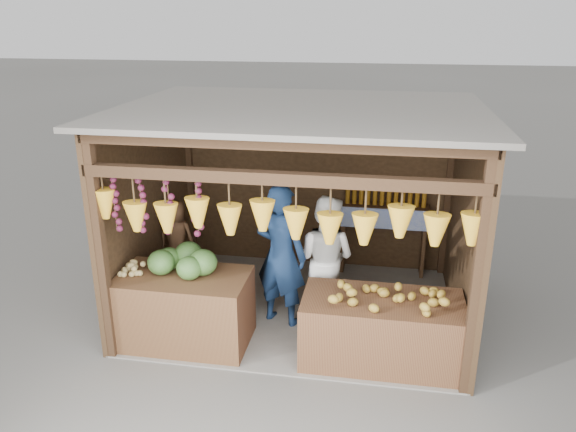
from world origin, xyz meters
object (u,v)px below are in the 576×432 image
object	(u,v)px
man_standing	(281,255)
woman_standing	(325,258)
counter_left	(185,309)
vendor_seated	(177,238)
counter_right	(381,331)

from	to	relation	value
man_standing	woman_standing	xyz separation A→B (m)	(0.52, 0.22, -0.10)
counter_left	vendor_seated	size ratio (longest dim) A/B	1.43
counter_right	woman_standing	world-z (taller)	woman_standing
counter_right	man_standing	bearing A→B (deg)	152.45
counter_right	vendor_seated	size ratio (longest dim) A/B	1.67
man_standing	woman_standing	size ratio (longest dim) A/B	1.12
counter_left	man_standing	size ratio (longest dim) A/B	0.82
woman_standing	man_standing	bearing A→B (deg)	42.23
counter_left	man_standing	distance (m)	1.31
counter_left	woman_standing	distance (m)	1.81
woman_standing	vendor_seated	size ratio (longest dim) A/B	1.56
counter_left	woman_standing	xyz separation A→B (m)	(1.54, 0.88, 0.38)
woman_standing	vendor_seated	bearing A→B (deg)	10.24
woman_standing	vendor_seated	distance (m)	2.08
counter_right	man_standing	distance (m)	1.51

